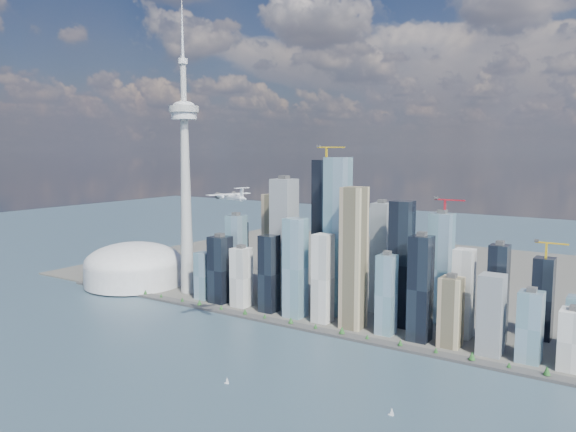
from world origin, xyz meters
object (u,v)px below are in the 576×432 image
Objects in this scene: needle_tower at (185,173)px; dome_stadium at (134,266)px; sailboat_east at (391,413)px; airplane at (230,197)px; sailboat_west at (227,381)px.

needle_tower reaches higher than dome_stadium.
dome_stadium reaches higher than sailboat_east.
dome_stadium is 466.06m from airplane.
airplane reaches higher than dome_stadium.
needle_tower is 314.62m from airplane.
airplane is at bearing 167.48° from sailboat_east.
airplane is 250.13m from sailboat_west.
needle_tower is 56.75× the size of sailboat_east.
needle_tower is at bearing 132.31° from sailboat_west.
needle_tower reaches higher than sailboat_east.
airplane is 355.94m from sailboat_east.
dome_stadium is at bearing 174.75° from airplane.
sailboat_east reaches higher than sailboat_west.
sailboat_west is (475.72, -277.70, -36.59)m from dome_stadium.
needle_tower is 499.77m from sailboat_west.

